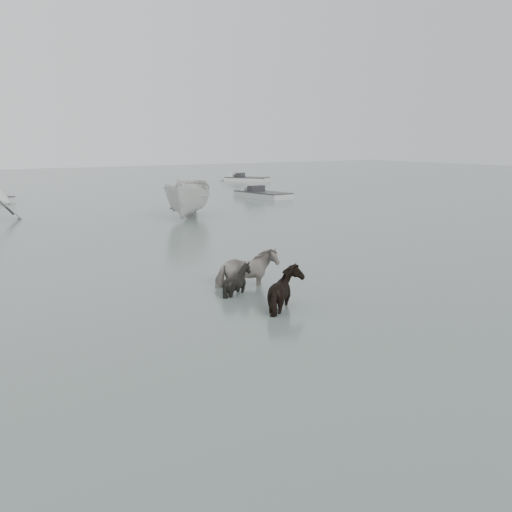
# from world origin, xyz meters

# --- Properties ---
(ground) EXTENTS (140.00, 140.00, 0.00)m
(ground) POSITION_xyz_m (0.00, 0.00, 0.00)
(ground) COLOR slate
(ground) RESTS_ON ground
(pony_pinto) EXTENTS (1.75, 1.13, 1.37)m
(pony_pinto) POSITION_xyz_m (0.53, 2.00, 0.68)
(pony_pinto) COLOR black
(pony_pinto) RESTS_ON ground
(pony_dark) EXTENTS (1.53, 1.64, 1.33)m
(pony_dark) POSITION_xyz_m (0.13, -0.38, 0.66)
(pony_dark) COLOR black
(pony_dark) RESTS_ON ground
(pony_black) EXTENTS (1.19, 1.11, 1.10)m
(pony_black) POSITION_xyz_m (-0.07, 1.50, 0.55)
(pony_black) COLOR black
(pony_black) RESTS_ON ground
(boat_small) EXTENTS (4.69, 5.26, 1.99)m
(boat_small) POSITION_xyz_m (6.17, 15.91, 1.00)
(boat_small) COLOR beige
(boat_small) RESTS_ON ground
(skiff_port) EXTENTS (2.14, 5.86, 0.75)m
(skiff_port) POSITION_xyz_m (15.01, 22.49, 0.38)
(skiff_port) COLOR #A6A8A5
(skiff_port) RESTS_ON ground
(skiff_star) EXTENTS (4.38, 5.18, 0.75)m
(skiff_star) POSITION_xyz_m (22.50, 35.98, 0.38)
(skiff_star) COLOR beige
(skiff_star) RESTS_ON ground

